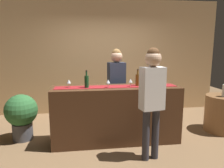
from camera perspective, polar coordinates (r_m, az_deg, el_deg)
The scene contains 13 objects.
ground_plane at distance 4.00m, azimuth 1.14°, elevation -15.16°, with size 10.00×10.00×0.00m, color brown.
back_wall at distance 5.51m, azimuth -1.93°, elevation 7.38°, with size 6.00×0.12×2.90m, color tan.
bar_counter at distance 3.81m, azimuth 1.17°, elevation -8.25°, with size 2.25×0.60×1.01m, color #472B19.
counter_runner_cloth at distance 3.69m, azimuth 1.20°, elevation -0.69°, with size 2.14×0.28×0.01m, color maroon.
wine_bottle_green at distance 3.58m, azimuth -6.93°, elevation 0.72°, with size 0.07×0.07×0.30m.
wine_bottle_amber at distance 3.76m, azimuth 6.98°, elevation 1.15°, with size 0.07×0.07×0.30m.
wine_glass_near_customer at distance 3.64m, azimuth -11.68°, elevation 0.61°, with size 0.07×0.07×0.14m.
wine_glass_mid_counter at distance 3.67m, azimuth 5.07°, elevation 0.87°, with size 0.07×0.07×0.14m.
wine_glass_far_end at distance 3.57m, azimuth -1.06°, elevation 0.65°, with size 0.07×0.07×0.14m.
bartender at distance 4.26m, azimuth 1.23°, elevation 0.94°, with size 0.37×0.26×1.67m.
customer_sipping at distance 3.12m, azimuth 10.86°, elevation -2.24°, with size 0.37×0.26×1.70m.
round_side_table at distance 4.85m, azimuth 27.85°, elevation -7.12°, with size 0.68×0.68×0.74m, color brown.
potted_plant_tall at distance 4.22m, azimuth -23.44°, elevation -7.46°, with size 0.58×0.58×0.86m.
Camera 1 is at (-0.57, -3.58, 1.70)m, focal length 33.56 mm.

